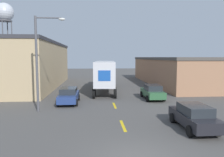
% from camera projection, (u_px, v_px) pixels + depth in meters
% --- Properties ---
extents(road_centerline, '(0.20, 14.96, 0.01)m').
position_uv_depth(road_centerline, '(123.00, 126.00, 14.76)').
color(road_centerline, gold).
rests_on(road_centerline, ground_plane).
extents(warehouse_left, '(9.18, 23.88, 6.94)m').
position_uv_depth(warehouse_left, '(29.00, 65.00, 33.94)').
color(warehouse_left, tan).
rests_on(warehouse_left, ground_plane).
extents(warehouse_right, '(12.79, 25.57, 4.62)m').
position_uv_depth(warehouse_right, '(184.00, 70.00, 38.17)').
color(warehouse_right, '#9E7051').
rests_on(warehouse_right, ground_plane).
extents(semi_truck, '(3.46, 12.80, 4.07)m').
position_uv_depth(semi_truck, '(105.00, 73.00, 29.70)').
color(semi_truck, navy).
rests_on(semi_truck, ground_plane).
extents(parked_car_left_far, '(1.97, 4.51, 1.59)m').
position_uv_depth(parked_car_left_far, '(69.00, 95.00, 21.82)').
color(parked_car_left_far, navy).
rests_on(parked_car_left_far, ground_plane).
extents(parked_car_right_mid, '(1.97, 4.51, 1.59)m').
position_uv_depth(parked_car_right_mid, '(152.00, 92.00, 24.05)').
color(parked_car_right_mid, '#2D5B38').
rests_on(parked_car_right_mid, ground_plane).
extents(parked_car_right_near, '(1.97, 4.51, 1.59)m').
position_uv_depth(parked_car_right_near, '(194.00, 116.00, 14.06)').
color(parked_car_right_near, black).
rests_on(parked_car_right_near, ground_plane).
extents(water_tower, '(5.20, 5.20, 19.90)m').
position_uv_depth(water_tower, '(4.00, 14.00, 61.71)').
color(water_tower, '#47474C').
rests_on(water_tower, ground_plane).
extents(street_lamp, '(2.54, 0.32, 8.01)m').
position_uv_depth(street_lamp, '(40.00, 57.00, 18.26)').
color(street_lamp, '#4C4C51').
rests_on(street_lamp, ground_plane).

